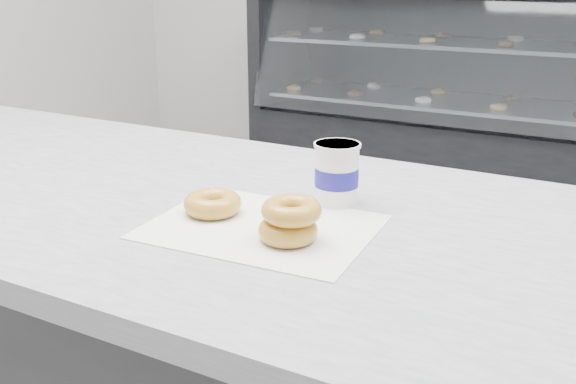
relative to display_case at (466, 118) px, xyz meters
name	(u,v)px	position (x,y,z in m)	size (l,w,h in m)	color
display_case	(466,118)	(0.00, 0.00, 0.00)	(2.40, 0.74, 1.25)	black
wax_paper	(262,227)	(0.32, -2.79, 0.41)	(0.34, 0.26, 0.00)	silver
donut_single	(213,203)	(0.22, -2.78, 0.43)	(0.09, 0.09, 0.03)	gold
donut_stack	(290,221)	(0.38, -2.82, 0.44)	(0.12, 0.12, 0.06)	gold
coffee_cup	(337,173)	(0.37, -2.64, 0.46)	(0.10, 0.10, 0.11)	white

